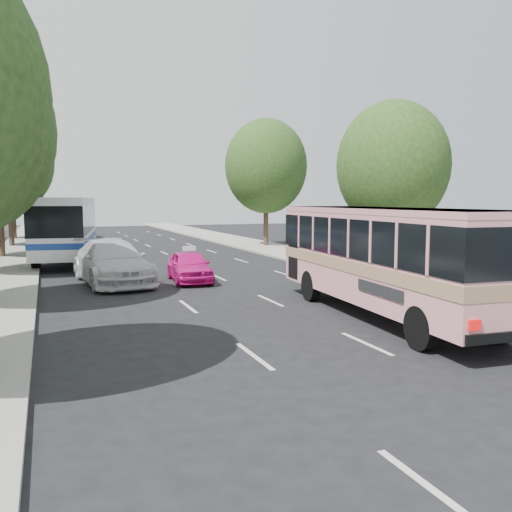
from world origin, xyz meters
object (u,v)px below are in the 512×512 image
white_pickup (112,262)px  tour_coach_rear (65,218)px  pink_taxi (189,266)px  tour_coach_front (67,223)px  pink_bus (387,250)px

white_pickup → tour_coach_rear: (-1.06, 24.44, 1.09)m
pink_taxi → tour_coach_rear: 25.49m
pink_taxi → white_pickup: 3.18m
pink_taxi → tour_coach_front: size_ratio=0.32×
tour_coach_front → tour_coach_rear: (0.35, 14.83, -0.17)m
pink_bus → pink_taxi: pink_bus is taller
pink_taxi → white_pickup: (-3.10, 0.67, 0.22)m
pink_bus → tour_coach_rear: tour_coach_rear is taller
white_pickup → tour_coach_front: (-1.41, 9.61, 1.27)m
pink_bus → white_pickup: bearing=129.2°
pink_bus → tour_coach_rear: (-7.86, 34.01, -0.03)m
tour_coach_front → tour_coach_rear: tour_coach_front is taller
pink_taxi → white_pickup: bearing=172.1°
pink_bus → tour_coach_rear: 34.91m
pink_taxi → pink_bus: bearing=-63.1°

